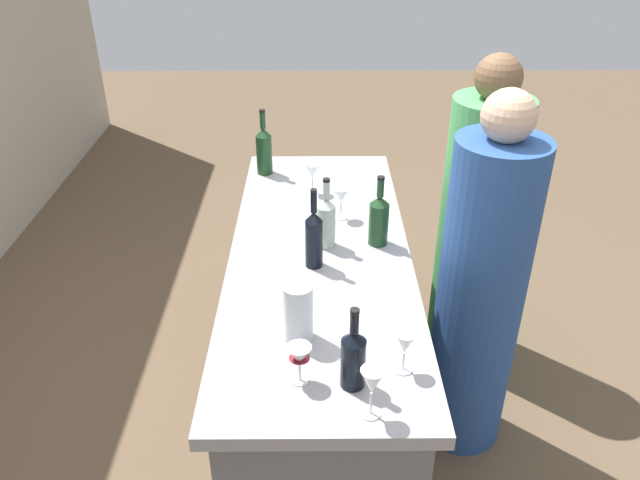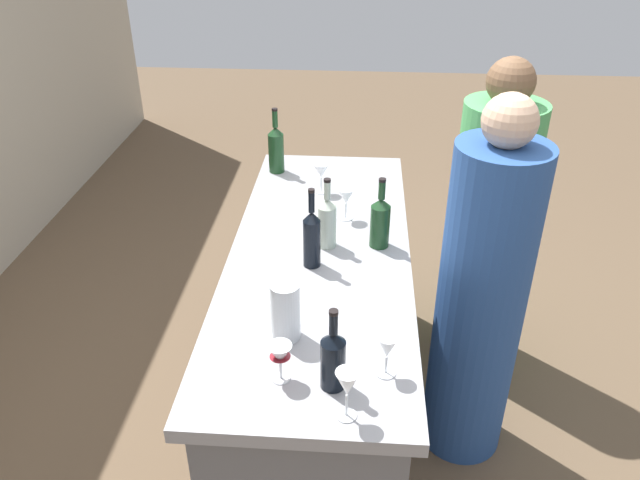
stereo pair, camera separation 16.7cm
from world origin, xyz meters
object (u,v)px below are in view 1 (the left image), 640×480
wine_bottle_center_clear_pale (326,221)px  water_pitcher (298,312)px  wine_glass_near_center (372,383)px  wine_bottle_second_left_near_black (314,238)px  wine_glass_far_center (299,358)px  person_left_guest (476,227)px  wine_glass_near_left (405,345)px  person_center_guest (480,297)px  wine_glass_far_left (312,172)px  wine_bottle_second_right_olive_green (379,219)px  wine_bottle_leftmost_near_black (353,357)px  wine_bottle_rightmost_olive_green (264,150)px  wine_glass_near_right (341,197)px

wine_bottle_center_clear_pale → water_pitcher: size_ratio=1.46×
water_pitcher → wine_glass_near_center: bearing=-148.0°
wine_bottle_second_left_near_black → wine_glass_far_center: bearing=176.3°
wine_glass_near_center → person_left_guest: person_left_guest is taller
person_left_guest → wine_glass_near_left: bearing=48.5°
person_left_guest → person_center_guest: (-0.62, 0.13, 0.02)m
wine_glass_near_center → water_pitcher: water_pitcher is taller
wine_bottle_second_left_near_black → wine_glass_far_center: wine_bottle_second_left_near_black is taller
wine_bottle_second_left_near_black → wine_bottle_center_clear_pale: size_ratio=1.09×
wine_glass_near_center → wine_glass_far_center: 0.25m
person_left_guest → wine_bottle_second_left_near_black: bearing=19.6°
wine_glass_far_left → person_left_guest: size_ratio=0.09×
wine_glass_far_left → water_pitcher: water_pitcher is taller
wine_bottle_center_clear_pale → wine_glass_far_center: (-0.80, 0.09, -0.02)m
wine_bottle_second_right_olive_green → wine_glass_far_left: size_ratio=2.06×
wine_bottle_leftmost_near_black → wine_glass_far_center: size_ratio=2.14×
wine_glass_far_center → water_pitcher: size_ratio=0.63×
wine_bottle_center_clear_pale → wine_bottle_rightmost_olive_green: 0.79m
wine_bottle_rightmost_olive_green → wine_glass_near_right: wine_bottle_rightmost_olive_green is taller
wine_glass_near_left → water_pitcher: (0.16, 0.33, 0.01)m
wine_bottle_center_clear_pale → person_center_guest: bearing=-102.9°
wine_bottle_center_clear_pale → wine_bottle_second_right_olive_green: bearing=-85.5°
wine_bottle_leftmost_near_black → wine_glass_near_left: wine_bottle_leftmost_near_black is taller
wine_glass_near_left → wine_glass_far_left: size_ratio=0.96×
wine_glass_near_right → person_center_guest: person_center_guest is taller
wine_bottle_rightmost_olive_green → person_center_guest: 1.31m
wine_bottle_center_clear_pale → wine_glass_near_right: wine_bottle_center_clear_pale is taller
wine_glass_near_right → water_pitcher: size_ratio=0.70×
wine_glass_far_left → water_pitcher: (-1.09, 0.04, -0.00)m
wine_bottle_leftmost_near_black → wine_bottle_second_right_olive_green: bearing=-10.1°
wine_bottle_leftmost_near_black → water_pitcher: bearing=37.2°
wine_bottle_second_left_near_black → wine_bottle_center_clear_pale: wine_bottle_second_left_near_black is taller
wine_glass_far_center → water_pitcher: 0.20m
wine_bottle_center_clear_pale → wine_glass_far_left: size_ratio=2.06×
wine_bottle_second_left_near_black → wine_glass_near_center: wine_bottle_second_left_near_black is taller
wine_bottle_leftmost_near_black → person_left_guest: (1.29, -0.69, -0.29)m
wine_glass_near_center → wine_glass_near_right: wine_glass_near_center is taller
wine_bottle_rightmost_olive_green → person_left_guest: (-0.25, -1.06, -0.31)m
wine_glass_near_center → wine_glass_far_center: (0.14, 0.20, -0.03)m
wine_bottle_rightmost_olive_green → water_pitcher: bearing=-171.2°
wine_bottle_second_left_near_black → wine_glass_far_center: size_ratio=2.52×
wine_bottle_rightmost_olive_green → wine_glass_near_center: (-1.66, -0.42, -0.01)m
wine_bottle_leftmost_near_black → water_pitcher: 0.28m
wine_bottle_center_clear_pale → wine_bottle_rightmost_olive_green: bearing=22.7°
wine_glass_far_center → wine_glass_near_left: bearing=-81.5°
wine_bottle_rightmost_olive_green → wine_glass_near_left: (-1.47, -0.53, -0.03)m
wine_glass_far_left → wine_glass_far_center: bearing=178.5°
water_pitcher → person_center_guest: person_center_guest is taller
wine_bottle_center_clear_pale → person_left_guest: size_ratio=0.19×
wine_glass_far_center → person_center_guest: bearing=-47.8°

